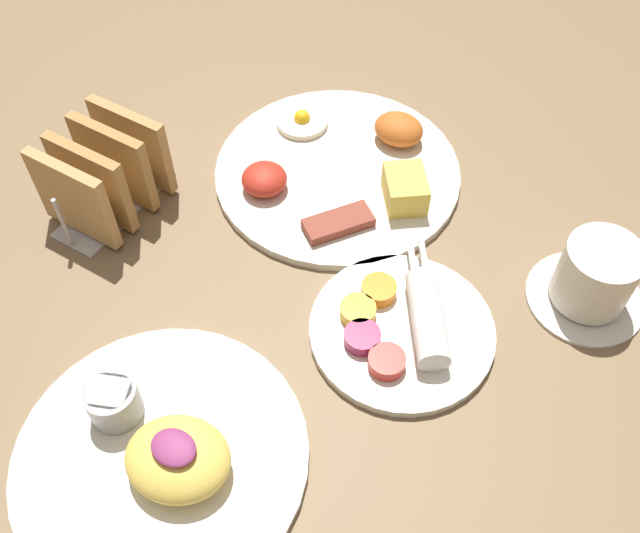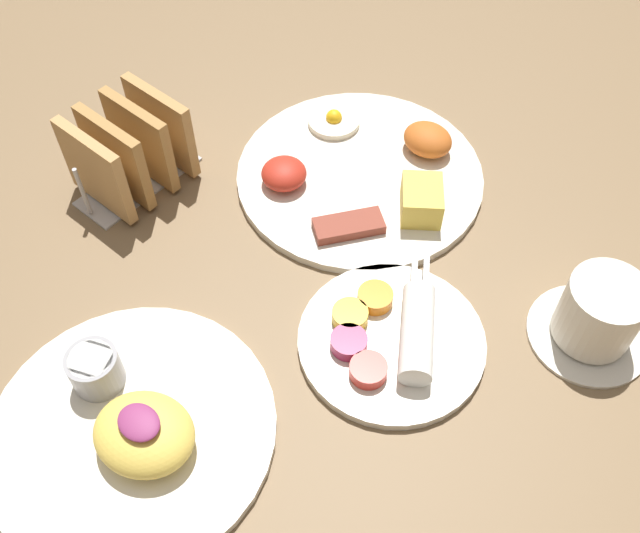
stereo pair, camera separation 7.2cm
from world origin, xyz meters
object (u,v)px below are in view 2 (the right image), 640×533
plate_breakfast (364,173)px  plate_condiments (392,338)px  toast_rack (130,151)px  coffee_cup (598,316)px  plate_foreground (132,425)px

plate_breakfast → plate_condiments: (0.16, -0.16, 0.00)m
toast_rack → coffee_cup: toast_rack is taller
plate_condiments → coffee_cup: (0.14, 0.13, 0.03)m
plate_breakfast → toast_rack: size_ratio=1.95×
plate_foreground → coffee_cup: (0.26, 0.36, 0.02)m
plate_foreground → toast_rack: (-0.24, 0.21, 0.03)m
plate_condiments → toast_rack: toast_rack is taller
plate_foreground → toast_rack: bearing=138.5°
plate_condiments → plate_breakfast: bearing=135.2°
coffee_cup → toast_rack: bearing=-163.6°
plate_condiments → plate_foreground: bearing=-118.4°
plate_condiments → toast_rack: bearing=-177.7°
toast_rack → plate_foreground: bearing=-41.5°
plate_breakfast → plate_foreground: plate_foreground is taller
plate_foreground → plate_breakfast: bearing=95.8°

